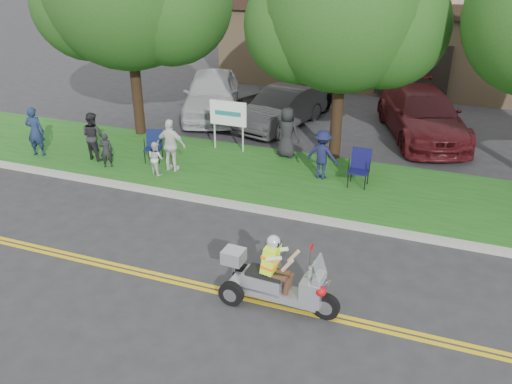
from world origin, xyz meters
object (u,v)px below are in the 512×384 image
(parked_car_mid, at_px, (281,101))
(parked_car_left, at_px, (282,108))
(spectator_adult_left, at_px, (35,131))
(spectator_adult_right, at_px, (171,145))
(trike_scooter, at_px, (274,282))
(spectator_adult_mid, at_px, (93,136))
(lawn_chair_a, at_px, (154,144))
(lawn_chair_b, at_px, (360,165))
(parked_car_right, at_px, (422,114))
(parked_car_far_left, at_px, (212,94))

(parked_car_mid, bearing_deg, parked_car_left, -46.76)
(parked_car_left, relative_size, parked_car_mid, 0.97)
(spectator_adult_left, xyz_separation_m, spectator_adult_right, (4.63, 0.42, 0.00))
(spectator_adult_left, bearing_deg, trike_scooter, 139.61)
(spectator_adult_mid, relative_size, parked_car_left, 0.35)
(trike_scooter, distance_m, spectator_adult_mid, 9.13)
(lawn_chair_a, xyz_separation_m, parked_car_mid, (2.24, 5.89, -0.02))
(parked_car_left, bearing_deg, lawn_chair_b, -35.03)
(spectator_adult_mid, bearing_deg, parked_car_right, -135.86)
(lawn_chair_b, relative_size, parked_car_far_left, 0.21)
(lawn_chair_b, relative_size, spectator_adult_right, 0.66)
(spectator_adult_right, bearing_deg, parked_car_far_left, -79.54)
(lawn_chair_a, distance_m, parked_car_right, 9.35)
(trike_scooter, height_order, parked_car_mid, trike_scooter)
(spectator_adult_mid, bearing_deg, trike_scooter, 158.84)
(parked_car_right, bearing_deg, spectator_adult_right, -158.84)
(spectator_adult_right, relative_size, parked_car_mid, 0.36)
(lawn_chair_b, distance_m, spectator_adult_left, 10.18)
(spectator_adult_left, bearing_deg, spectator_adult_mid, 176.65)
(spectator_adult_left, relative_size, parked_car_mid, 0.35)
(lawn_chair_a, xyz_separation_m, parked_car_right, (7.60, 5.44, 0.17))
(parked_car_mid, bearing_deg, parked_car_far_left, -138.99)
(spectator_adult_right, xyz_separation_m, parked_car_left, (1.74, 5.26, -0.19))
(spectator_adult_right, bearing_deg, spectator_adult_left, 2.96)
(spectator_adult_left, xyz_separation_m, parked_car_mid, (5.96, 6.84, -0.28))
(trike_scooter, height_order, parked_car_right, parked_car_right)
(lawn_chair_a, xyz_separation_m, parked_car_left, (2.66, 4.73, 0.07))
(lawn_chair_b, height_order, spectator_adult_right, spectator_adult_right)
(parked_car_far_left, bearing_deg, spectator_adult_right, -98.11)
(spectator_adult_mid, xyz_separation_m, parked_car_mid, (4.06, 6.46, -0.24))
(parked_car_mid, height_order, parked_car_right, parked_car_right)
(lawn_chair_a, height_order, parked_car_mid, parked_car_mid)
(lawn_chair_b, height_order, spectator_adult_mid, spectator_adult_mid)
(spectator_adult_right, distance_m, parked_car_far_left, 5.76)
(parked_car_far_left, height_order, parked_car_right, parked_car_far_left)
(lawn_chair_b, xyz_separation_m, spectator_adult_mid, (-8.18, -1.01, 0.17))
(spectator_adult_mid, height_order, spectator_adult_right, spectator_adult_right)
(lawn_chair_a, relative_size, parked_car_right, 0.17)
(parked_car_mid, bearing_deg, spectator_adult_mid, -98.52)
(lawn_chair_b, distance_m, parked_car_far_left, 8.16)
(lawn_chair_a, bearing_deg, parked_car_mid, 55.05)
(spectator_adult_mid, bearing_deg, parked_car_far_left, -92.96)
(parked_car_left, bearing_deg, spectator_adult_left, -124.23)
(spectator_adult_mid, bearing_deg, lawn_chair_b, -161.35)
(lawn_chair_b, xyz_separation_m, spectator_adult_left, (-10.08, -1.40, 0.21))
(parked_car_right, bearing_deg, parked_car_left, 167.61)
(spectator_adult_mid, height_order, parked_car_left, spectator_adult_mid)
(trike_scooter, xyz_separation_m, parked_car_far_left, (-6.20, 10.58, 0.32))
(parked_car_far_left, height_order, parked_car_left, parked_car_far_left)
(parked_car_mid, relative_size, parked_car_right, 0.80)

